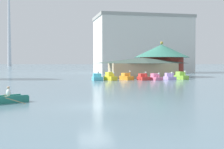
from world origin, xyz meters
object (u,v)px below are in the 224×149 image
at_px(green_roof_pavilion, 162,59).
at_px(pedal_boat_red, 143,78).
at_px(pedal_boat_cyan, 97,78).
at_px(pedal_boat_lime, 181,76).
at_px(pedal_boat_orange, 126,77).
at_px(pedal_boat_yellow, 110,77).
at_px(rowboat_with_rower, 6,100).
at_px(background_building_block, 142,44).
at_px(pedal_boat_lavender, 170,77).
at_px(pedal_boat_pink, 156,77).
at_px(boathouse, 143,67).

bearing_deg(green_roof_pavilion, pedal_boat_red, -123.14).
relative_size(pedal_boat_cyan, pedal_boat_lime, 0.82).
bearing_deg(pedal_boat_orange, pedal_boat_lime, 73.09).
height_order(pedal_boat_yellow, pedal_boat_lime, pedal_boat_lime).
distance_m(rowboat_with_rower, green_roof_pavilion, 53.31).
bearing_deg(background_building_block, pedal_boat_lavender, -101.74).
xyz_separation_m(rowboat_with_rower, pedal_boat_pink, (23.53, 30.13, 0.21)).
distance_m(pedal_boat_yellow, green_roof_pavilion, 19.85).
bearing_deg(pedal_boat_red, pedal_boat_yellow, -101.28).
bearing_deg(background_building_block, pedal_boat_pink, -104.94).
height_order(green_roof_pavilion, background_building_block, background_building_block).
bearing_deg(pedal_boat_cyan, rowboat_with_rower, -21.53).
distance_m(pedal_boat_pink, pedal_boat_lavender, 2.95).
relative_size(rowboat_with_rower, pedal_boat_cyan, 1.44).
height_order(pedal_boat_yellow, pedal_boat_red, pedal_boat_red).
height_order(rowboat_with_rower, pedal_boat_pink, pedal_boat_pink).
bearing_deg(pedal_boat_cyan, green_roof_pavilion, 126.14).
distance_m(pedal_boat_pink, green_roof_pavilion, 15.65).
height_order(pedal_boat_red, pedal_boat_lavender, pedal_boat_red).
distance_m(pedal_boat_yellow, pedal_boat_orange, 3.23).
relative_size(pedal_boat_cyan, pedal_boat_orange, 0.78).
relative_size(pedal_boat_yellow, pedal_boat_lime, 0.98).
bearing_deg(pedal_boat_lime, pedal_boat_lavender, -85.44).
xyz_separation_m(pedal_boat_yellow, pedal_boat_orange, (3.19, 0.54, -0.07)).
bearing_deg(pedal_boat_orange, background_building_block, 142.81).
distance_m(rowboat_with_rower, pedal_boat_lavender, 40.40).
distance_m(pedal_boat_red, boathouse, 8.63).
bearing_deg(pedal_boat_pink, pedal_boat_lime, 93.50).
height_order(pedal_boat_cyan, background_building_block, background_building_block).
xyz_separation_m(rowboat_with_rower, pedal_boat_lavender, (26.44, 30.55, 0.24)).
relative_size(pedal_boat_cyan, pedal_boat_lavender, 0.93).
xyz_separation_m(pedal_boat_pink, pedal_boat_lavender, (2.92, 0.42, 0.03)).
distance_m(pedal_boat_cyan, pedal_boat_lime, 16.36).
bearing_deg(pedal_boat_red, pedal_boat_lime, 94.12).
xyz_separation_m(pedal_boat_lavender, pedal_boat_lime, (2.75, 1.02, 0.08)).
relative_size(pedal_boat_cyan, pedal_boat_yellow, 0.84).
bearing_deg(pedal_boat_pink, pedal_boat_lavender, 87.39).
bearing_deg(pedal_boat_pink, rowboat_with_rower, -48.73).
xyz_separation_m(pedal_boat_orange, pedal_boat_lime, (10.83, -0.17, 0.07)).
xyz_separation_m(pedal_boat_cyan, boathouse, (10.88, 6.90, 1.73)).
bearing_deg(boathouse, pedal_boat_orange, -128.38).
relative_size(pedal_boat_yellow, pedal_boat_red, 1.07).
height_order(pedal_boat_orange, green_roof_pavilion, green_roof_pavilion).
bearing_deg(pedal_boat_lavender, background_building_block, 169.67).
xyz_separation_m(pedal_boat_orange, background_building_block, (17.95, 46.31, 8.89)).
bearing_deg(pedal_boat_lime, green_roof_pavilion, 160.39).
distance_m(pedal_boat_lime, background_building_block, 47.84).
xyz_separation_m(pedal_boat_red, background_building_block, (15.09, 47.61, 8.93)).
xyz_separation_m(pedal_boat_red, pedal_boat_lavender, (5.22, 0.12, 0.03)).
bearing_deg(rowboat_with_rower, pedal_boat_cyan, -146.91).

